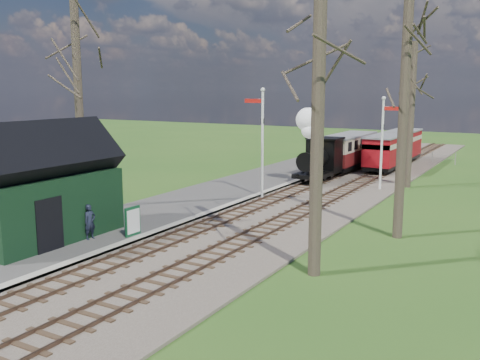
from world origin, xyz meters
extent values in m
plane|color=#2A581B|center=(0.00, 0.00, 0.00)|extent=(140.00, 140.00, 0.00)
ellipsoid|color=#385B23|center=(-25.00, 60.00, -14.76)|extent=(57.60, 36.00, 16.20)
ellipsoid|color=#385B23|center=(-8.00, 70.00, -16.40)|extent=(64.00, 40.00, 18.00)
cube|color=brown|center=(1.30, 22.00, 0.05)|extent=(8.00, 60.00, 0.10)
cube|color=brown|center=(-0.50, 22.00, 0.14)|extent=(0.07, 60.00, 0.12)
cube|color=brown|center=(0.50, 22.00, 0.14)|extent=(0.07, 60.00, 0.12)
cube|color=#38281C|center=(0.00, 22.00, 0.10)|extent=(1.60, 60.00, 0.09)
cube|color=brown|center=(2.10, 22.00, 0.14)|extent=(0.07, 60.00, 0.12)
cube|color=brown|center=(3.10, 22.00, 0.14)|extent=(0.07, 60.00, 0.12)
cube|color=#38281C|center=(2.60, 22.00, 0.10)|extent=(1.60, 60.00, 0.09)
cube|color=#474442|center=(-3.50, 14.00, 0.10)|extent=(5.00, 44.00, 0.20)
cube|color=#B2AD9E|center=(-1.20, 14.00, 0.10)|extent=(0.40, 44.00, 0.21)
cube|color=black|center=(-4.30, 4.00, 1.50)|extent=(3.00, 6.00, 2.60)
cube|color=black|center=(-4.30, 4.00, 3.35)|extent=(3.25, 6.30, 3.25)
cube|color=black|center=(-2.78, 3.00, 1.20)|extent=(0.06, 1.20, 2.00)
cylinder|color=silver|center=(-0.70, 16.00, 3.00)|extent=(0.14, 0.14, 6.00)
sphere|color=silver|center=(-0.70, 16.00, 6.10)|extent=(0.24, 0.24, 0.24)
cube|color=#B7140F|center=(-1.25, 16.00, 5.50)|extent=(1.10, 0.08, 0.22)
cube|color=black|center=(-0.70, 16.00, 4.40)|extent=(0.18, 0.06, 0.30)
cylinder|color=silver|center=(4.30, 22.00, 2.75)|extent=(0.14, 0.14, 5.50)
sphere|color=silver|center=(4.30, 22.00, 5.60)|extent=(0.24, 0.24, 0.24)
cube|color=#B7140F|center=(4.85, 22.00, 5.00)|extent=(1.10, 0.08, 0.22)
cube|color=black|center=(4.30, 22.00, 3.90)|extent=(0.18, 0.06, 0.30)
cylinder|color=#382D23|center=(-7.30, 9.00, 5.50)|extent=(0.41, 0.41, 11.00)
cylinder|color=#382D23|center=(6.50, 6.00, 6.00)|extent=(0.42, 0.42, 12.00)
cylinder|color=#382D23|center=(7.80, 12.00, 5.00)|extent=(0.40, 0.40, 10.00)
cylinder|color=#382D23|center=(5.50, 24.00, 4.50)|extent=(0.39, 0.39, 9.00)
cube|color=slate|center=(0.30, 36.00, 0.75)|extent=(12.60, 0.02, 0.01)
cube|color=slate|center=(0.30, 36.00, 0.45)|extent=(12.60, 0.02, 0.02)
cylinder|color=slate|center=(0.30, 36.00, 0.50)|extent=(0.08, 0.08, 1.00)
cube|color=black|center=(0.00, 22.55, 0.68)|extent=(1.81, 4.27, 0.27)
cylinder|color=black|center=(0.00, 21.91, 1.64)|extent=(1.17, 2.78, 1.17)
cube|color=black|center=(0.00, 23.83, 1.75)|extent=(1.92, 1.71, 2.14)
cylinder|color=black|center=(0.00, 20.84, 2.60)|extent=(0.30, 0.30, 0.85)
sphere|color=#AD8432|center=(0.00, 22.23, 2.39)|extent=(0.56, 0.56, 0.56)
sphere|color=white|center=(0.10, 20.84, 3.62)|extent=(1.07, 1.07, 1.07)
sphere|color=white|center=(-0.10, 20.95, 4.26)|extent=(1.49, 1.49, 1.49)
cylinder|color=black|center=(-0.50, 21.27, 0.54)|extent=(0.11, 0.68, 0.68)
cylinder|color=black|center=(0.50, 21.27, 0.54)|extent=(0.11, 0.68, 0.68)
cube|color=black|center=(0.00, 28.55, 0.57)|extent=(2.03, 7.47, 0.32)
cube|color=#4E1112|center=(0.00, 28.55, 1.21)|extent=(2.14, 7.47, 0.96)
cube|color=#C1B092|center=(0.00, 28.55, 2.18)|extent=(2.14, 7.47, 0.96)
cube|color=slate|center=(0.00, 28.55, 2.71)|extent=(2.24, 7.69, 0.13)
cube|color=black|center=(2.60, 29.30, 0.55)|extent=(1.91, 5.02, 0.30)
cube|color=maroon|center=(2.60, 29.30, 1.15)|extent=(2.01, 5.02, 0.90)
cube|color=#C1B092|center=(2.60, 29.30, 2.06)|extent=(2.01, 5.02, 0.90)
cube|color=slate|center=(2.60, 29.30, 2.56)|extent=(2.11, 5.22, 0.12)
cube|color=black|center=(2.60, 34.80, 0.55)|extent=(1.91, 5.02, 0.30)
cube|color=maroon|center=(2.60, 34.80, 1.15)|extent=(2.01, 5.02, 0.90)
cube|color=#C1B092|center=(2.60, 34.80, 2.06)|extent=(2.01, 5.02, 0.90)
cube|color=slate|center=(2.60, 34.80, 2.56)|extent=(2.11, 5.22, 0.12)
cube|color=#0D4021|center=(-1.55, 6.15, 0.80)|extent=(0.12, 0.83, 1.21)
cube|color=silver|center=(-1.50, 6.15, 0.80)|extent=(0.05, 0.71, 0.99)
cube|color=#412517|center=(-3.33, 5.30, 0.41)|extent=(0.69, 1.35, 0.06)
cube|color=#412517|center=(-3.49, 5.26, 0.67)|extent=(0.37, 1.27, 0.56)
cube|color=#412517|center=(-3.19, 4.74, 0.29)|extent=(0.06, 0.06, 0.19)
cube|color=#412517|center=(-3.47, 5.86, 0.29)|extent=(0.06, 0.06, 0.19)
imported|color=#1A1E2E|center=(-2.67, 4.88, 0.91)|extent=(0.39, 0.55, 1.43)
camera|label=1|loc=(12.91, -10.12, 6.19)|focal=40.00mm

